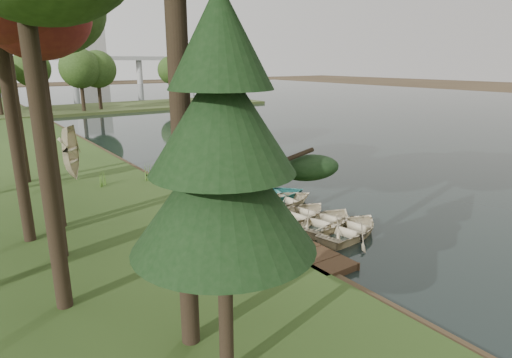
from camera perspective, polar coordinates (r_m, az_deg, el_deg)
ground at (r=21.84m, az=-0.93°, el=-3.65°), size 300.00×300.00×0.00m
water at (r=56.20m, az=12.91°, el=7.78°), size 130.00×200.00×0.05m
boardwalk at (r=20.98m, az=-4.54°, el=-4.08°), size 1.60×16.00×0.30m
peninsula at (r=70.18m, az=-19.28°, el=8.94°), size 50.00×14.00×0.45m
far_trees at (r=68.98m, az=-22.46°, el=13.72°), size 45.60×5.60×8.80m
bridge at (r=139.09m, az=-26.40°, el=13.87°), size 95.90×4.00×8.60m
building_a at (r=162.46m, az=-21.41°, el=15.08°), size 10.00×8.00×18.00m
rowboat_0 at (r=18.48m, az=12.51°, el=-6.23°), size 4.25×3.45×0.77m
rowboat_1 at (r=19.19m, az=9.50°, el=-5.31°), size 4.07×3.38×0.73m
rowboat_2 at (r=19.93m, az=5.94°, el=-4.39°), size 3.94×3.18×0.72m
rowboat_3 at (r=21.42m, az=3.13°, el=-2.75°), size 4.11×3.01×0.83m
rowboat_4 at (r=22.36m, az=1.85°, el=-1.95°), size 4.56×3.73×0.83m
rowboat_5 at (r=23.55m, az=-2.01°, el=-1.29°), size 3.57×3.00×0.63m
rowboat_6 at (r=24.97m, az=-3.03°, el=-0.16°), size 4.44×3.81×0.77m
rowboat_7 at (r=25.84m, az=-4.70°, el=0.39°), size 4.44×3.57×0.82m
rowboat_8 at (r=26.97m, az=-5.87°, el=1.01°), size 4.58×3.81×0.82m
rowboat_9 at (r=28.34m, az=-7.27°, el=1.56°), size 3.83×3.03×0.71m
rowboat_10 at (r=29.38m, az=-9.38°, el=1.91°), size 3.61×3.02×0.64m
stored_rowboat at (r=27.60m, az=-23.02°, el=0.56°), size 4.00×3.78×0.67m
tree_2 at (r=15.94m, az=-27.83°, el=18.97°), size 3.62×3.62×9.97m
tree_4 at (r=19.17m, az=-27.50°, el=19.09°), size 4.17×4.17×10.48m
pine_tree at (r=8.34m, az=-4.51°, el=3.83°), size 3.80×3.80×8.23m
reeds_0 at (r=16.84m, az=0.17°, el=-6.72°), size 0.60×0.60×0.99m
reeds_1 at (r=20.33m, az=-7.08°, el=-2.69°), size 0.60×0.60×1.12m
reeds_2 at (r=25.73m, az=-19.75°, el=0.18°), size 0.60×0.60×0.95m
reeds_3 at (r=26.20m, az=-14.11°, el=1.00°), size 0.60×0.60×1.04m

